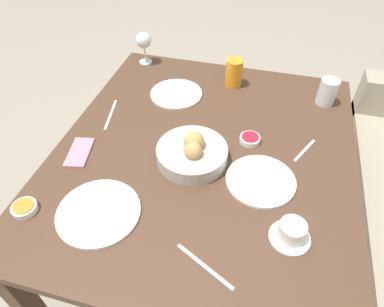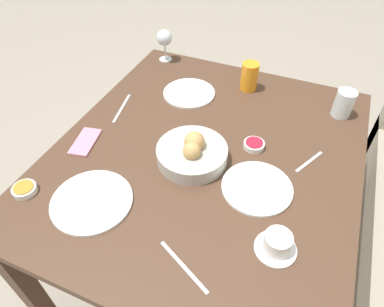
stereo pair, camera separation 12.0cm
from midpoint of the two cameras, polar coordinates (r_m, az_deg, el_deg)
ground_plane at (r=1.86m, az=-0.43°, el=-16.45°), size 10.00×10.00×0.00m
dining_table at (r=1.32m, az=-0.58°, el=-2.47°), size 1.24×1.08×0.75m
bread_basket at (r=1.20m, az=-2.83°, el=-0.01°), size 0.25×0.25×0.11m
plate_near_left at (r=1.53m, az=-4.92°, el=9.79°), size 0.23×0.23×0.01m
plate_near_right at (r=1.12m, az=-18.34°, el=-9.44°), size 0.26×0.26×0.01m
plate_far_center at (r=1.16m, az=8.49°, el=-4.62°), size 0.23×0.23×0.01m
juice_glass at (r=1.57m, az=4.79°, el=13.19°), size 0.08×0.08×0.12m
water_tumbler at (r=1.54m, az=19.57°, el=9.58°), size 0.08×0.08×0.11m
wine_glass at (r=1.74m, az=-10.13°, el=17.88°), size 0.08×0.08×0.16m
coffee_cup at (r=1.02m, az=12.95°, el=-12.90°), size 0.12×0.12×0.07m
jam_bowl_berry at (r=1.29m, az=7.03°, el=2.29°), size 0.08×0.08×0.03m
jam_bowl_honey at (r=1.22m, az=-28.78°, el=-8.12°), size 0.08×0.08×0.03m
fork_silver at (r=1.47m, az=-15.71°, el=6.18°), size 0.20×0.05×0.00m
knife_silver at (r=0.98m, az=-1.57°, el=-18.48°), size 0.10×0.18×0.00m
spoon_coffee at (r=1.30m, az=15.79°, el=0.39°), size 0.14×0.08×0.00m
cell_phone at (r=1.33m, az=-20.74°, el=0.08°), size 0.16×0.10×0.01m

